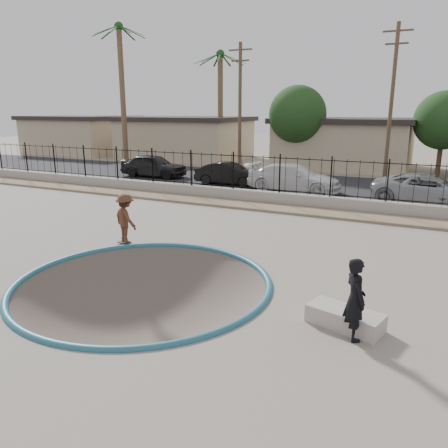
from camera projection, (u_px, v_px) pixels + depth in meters
ground at (288, 218)px, 23.48m from camera, size 120.00×120.00×2.20m
bowl_pit at (144, 283)px, 11.88m from camera, size 6.84×6.84×1.80m
coping_ring at (144, 283)px, 11.88m from camera, size 7.04×7.04×0.20m
rock_strip at (271, 208)px, 20.75m from camera, size 42.00×1.60×0.11m
retaining_wall at (279, 198)px, 21.64m from camera, size 42.00×0.45×0.60m
fence at (280, 174)px, 21.33m from camera, size 40.00×0.04×1.80m
street at (313, 184)px, 27.54m from camera, size 90.00×8.00×0.04m
house_west_far at (81, 134)px, 47.10m from camera, size 10.60×8.60×3.90m
house_west at (185, 137)px, 41.63m from camera, size 11.60×8.60×3.90m
house_center at (345, 142)px, 35.31m from camera, size 10.60×8.60×3.90m
palm_left at (121, 66)px, 35.29m from camera, size 2.30×2.30×11.30m
palm_mid at (220, 83)px, 36.14m from camera, size 2.30×2.30×9.30m
utility_pole_left at (240, 107)px, 30.62m from camera, size 1.70×0.24×9.00m
utility_pole_mid at (391, 103)px, 26.34m from camera, size 1.70×0.24×9.50m
street_tree_left at (297, 115)px, 32.96m from camera, size 4.32×4.32×6.36m
street_tree_mid at (444, 121)px, 29.71m from camera, size 3.96×3.96×5.83m
skater at (126, 221)px, 15.01m from camera, size 1.27×1.01×1.72m
skateboard at (127, 243)px, 15.22m from camera, size 0.84×0.33×0.07m
videographer at (355, 299)px, 8.83m from camera, size 0.70×0.76×1.74m
concrete_ledge at (345, 318)px, 9.47m from camera, size 1.72×1.08×0.40m
car_a at (154, 166)px, 30.10m from camera, size 4.71×2.15×1.57m
car_b at (229, 174)px, 26.92m from camera, size 4.25×1.66×1.38m
car_c at (294, 178)px, 24.76m from camera, size 5.42×2.37×1.55m
car_d at (429, 189)px, 21.41m from camera, size 5.45×2.68×1.49m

